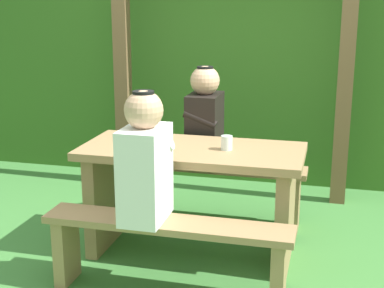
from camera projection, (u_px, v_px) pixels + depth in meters
name	position (u px, v px, depth m)	size (l,w,h in m)	color
ground_plane	(192.00, 252.00, 3.71)	(12.00, 12.00, 0.00)	#3F7C38
hedge_backdrop	(246.00, 50.00, 5.38)	(6.40, 1.06, 2.29)	#33601E
pergola_post_left	(123.00, 77.00, 4.83)	(0.12, 0.12, 1.93)	brown
pergola_post_right	(345.00, 85.00, 4.38)	(0.12, 0.12, 1.93)	brown
picnic_table	(192.00, 182.00, 3.59)	(1.40, 0.64, 0.72)	#9E7A51
bench_near	(167.00, 242.00, 3.11)	(1.40, 0.24, 0.45)	#9E7A51
bench_far	(211.00, 180.00, 4.15)	(1.40, 0.24, 0.45)	#9E7A51
person_white_shirt	(145.00, 161.00, 3.03)	(0.25, 0.35, 0.72)	white
person_black_coat	(205.00, 120.00, 4.05)	(0.25, 0.35, 0.72)	black
drinking_glass	(227.00, 143.00, 3.47)	(0.07, 0.07, 0.09)	silver
bottle_left	(150.00, 135.00, 3.47)	(0.06, 0.06, 0.21)	silver
bottle_right	(146.00, 126.00, 3.68)	(0.07, 0.07, 0.24)	silver
cell_phone	(144.00, 144.00, 3.60)	(0.07, 0.14, 0.01)	black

